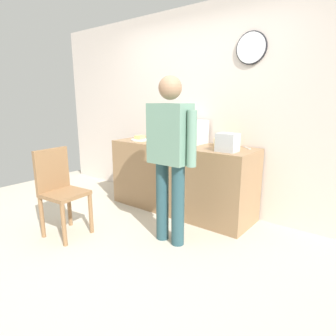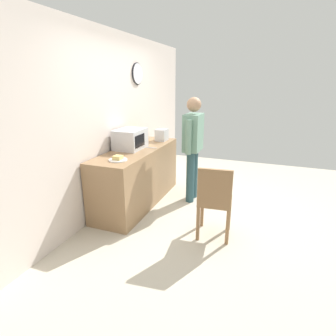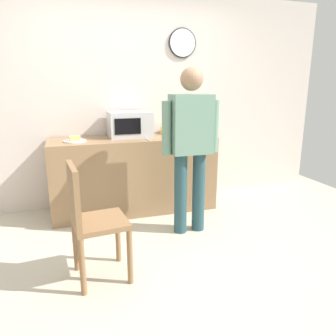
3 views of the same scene
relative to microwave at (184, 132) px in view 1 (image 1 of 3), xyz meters
The scene contains 11 objects.
ground_plane 1.68m from the microwave, 88.23° to the right, with size 6.00×6.00×0.00m, color beige.
back_wall 0.39m from the microwave, 81.24° to the left, with size 5.40×0.13×2.60m.
kitchen_counter 0.60m from the microwave, 82.13° to the right, with size 1.93×0.62×0.89m, color #93704C.
microwave is the anchor object (origin of this frame).
sandwich_plate 0.68m from the microwave, 166.33° to the right, with size 0.24×0.24×0.07m.
salad_bowl 0.55m from the microwave, ahead, with size 0.25×0.25×0.09m, color gold.
toaster 0.76m from the microwave, 17.21° to the right, with size 0.22×0.18×0.20m, color silver.
fork_utensil 0.83m from the microwave, ahead, with size 0.17×0.02×0.01m, color silver.
spoon_utensil 0.36m from the microwave, 62.71° to the right, with size 0.17×0.02×0.01m, color silver.
person_standing 0.98m from the microwave, 63.43° to the right, with size 0.59×0.24×1.66m.
wooden_chair 1.66m from the microwave, 112.77° to the right, with size 0.44×0.44×0.94m.
Camera 1 is at (2.07, -1.72, 1.44)m, focal length 30.53 mm.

